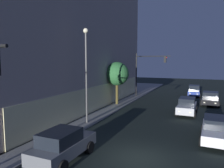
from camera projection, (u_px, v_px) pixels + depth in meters
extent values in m
plane|color=black|center=(139.00, 159.00, 12.31)|extent=(120.00, 120.00, 0.00)
cube|color=#4C4C51|center=(32.00, 102.00, 29.03)|extent=(29.63, 21.07, 0.15)
cube|color=#F8EFAD|center=(99.00, 97.00, 24.93)|extent=(26.30, 0.60, 2.68)
cube|color=#AE9D96|center=(29.00, 39.00, 28.14)|extent=(29.23, 20.67, 16.54)
cylinder|color=black|center=(136.00, 75.00, 33.34)|extent=(0.18, 0.18, 6.59)
cylinder|color=black|center=(153.00, 56.00, 32.00)|extent=(0.20, 5.12, 0.12)
cube|color=black|center=(165.00, 60.00, 31.33)|extent=(0.32, 0.32, 0.90)
sphere|color=red|center=(166.00, 58.00, 31.22)|extent=(0.18, 0.18, 0.18)
cylinder|color=#515151|center=(86.00, 78.00, 18.72)|extent=(0.16, 0.16, 7.85)
sphere|color=#F9EFC6|center=(86.00, 31.00, 18.28)|extent=(0.44, 0.44, 0.44)
cylinder|color=#4A401E|center=(117.00, 94.00, 27.26)|extent=(0.34, 0.34, 2.67)
sphere|color=#296232|center=(117.00, 74.00, 26.99)|extent=(2.96, 2.96, 2.96)
cube|color=slate|center=(64.00, 147.00, 12.22)|extent=(4.40, 1.87, 0.72)
cube|color=black|center=(60.00, 137.00, 11.84)|extent=(2.29, 1.66, 0.70)
cube|color=#F9F4CC|center=(77.00, 134.00, 14.38)|extent=(0.12, 0.20, 0.12)
cube|color=#F9F4CC|center=(91.00, 137.00, 13.95)|extent=(0.12, 0.20, 0.12)
cylinder|color=black|center=(65.00, 143.00, 13.86)|extent=(0.72, 0.25, 0.72)
cylinder|color=black|center=(90.00, 147.00, 13.13)|extent=(0.72, 0.25, 0.72)
cylinder|color=black|center=(34.00, 160.00, 11.38)|extent=(0.72, 0.25, 0.72)
cylinder|color=black|center=(62.00, 167.00, 10.66)|extent=(0.72, 0.25, 0.72)
cube|color=silver|center=(216.00, 132.00, 15.00)|extent=(4.56, 1.94, 0.64)
cube|color=black|center=(217.00, 122.00, 15.23)|extent=(2.32, 1.70, 0.65)
cube|color=#F9F4CC|center=(207.00, 142.00, 13.23)|extent=(0.13, 0.20, 0.12)
cylinder|color=black|center=(201.00, 141.00, 14.15)|extent=(0.67, 0.26, 0.66)
cylinder|color=black|center=(203.00, 129.00, 16.67)|extent=(0.67, 0.26, 0.66)
cube|color=#B7BABF|center=(187.00, 108.00, 22.62)|extent=(4.36, 1.80, 0.72)
cube|color=black|center=(187.00, 101.00, 22.84)|extent=(2.34, 1.59, 0.64)
cube|color=#F9F4CC|center=(190.00, 112.00, 20.50)|extent=(0.12, 0.20, 0.12)
cube|color=#F9F4CC|center=(179.00, 111.00, 20.92)|extent=(0.12, 0.20, 0.12)
cylinder|color=black|center=(194.00, 115.00, 21.09)|extent=(0.71, 0.26, 0.70)
cylinder|color=black|center=(176.00, 113.00, 21.79)|extent=(0.71, 0.26, 0.70)
cylinder|color=black|center=(196.00, 109.00, 23.52)|extent=(0.71, 0.26, 0.70)
cylinder|color=black|center=(180.00, 108.00, 24.22)|extent=(0.71, 0.26, 0.70)
cube|color=black|center=(210.00, 100.00, 27.51)|extent=(4.61, 2.16, 0.63)
cube|color=black|center=(211.00, 94.00, 27.74)|extent=(2.20, 1.87, 0.68)
cube|color=#F9F4CC|center=(215.00, 103.00, 25.26)|extent=(0.13, 0.20, 0.12)
cube|color=#F9F4CC|center=(204.00, 102.00, 25.77)|extent=(0.13, 0.20, 0.12)
cylinder|color=black|center=(219.00, 105.00, 25.86)|extent=(0.66, 0.27, 0.66)
cylinder|color=black|center=(201.00, 104.00, 26.70)|extent=(0.66, 0.27, 0.66)
cylinder|color=black|center=(219.00, 101.00, 28.38)|extent=(0.66, 0.27, 0.66)
cylinder|color=black|center=(202.00, 100.00, 29.22)|extent=(0.66, 0.27, 0.66)
cube|color=navy|center=(194.00, 92.00, 34.39)|extent=(4.46, 1.77, 0.64)
cube|color=black|center=(194.00, 88.00, 34.63)|extent=(2.28, 1.57, 0.72)
cube|color=#F9F4CC|center=(197.00, 94.00, 32.21)|extent=(0.12, 0.20, 0.12)
cube|color=#F9F4CC|center=(190.00, 94.00, 32.59)|extent=(0.12, 0.20, 0.12)
cylinder|color=black|center=(200.00, 96.00, 32.84)|extent=(0.66, 0.25, 0.66)
cylinder|color=black|center=(188.00, 95.00, 33.49)|extent=(0.66, 0.25, 0.66)
cylinder|color=black|center=(200.00, 93.00, 35.37)|extent=(0.66, 0.25, 0.66)
cylinder|color=black|center=(189.00, 93.00, 36.01)|extent=(0.66, 0.25, 0.66)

